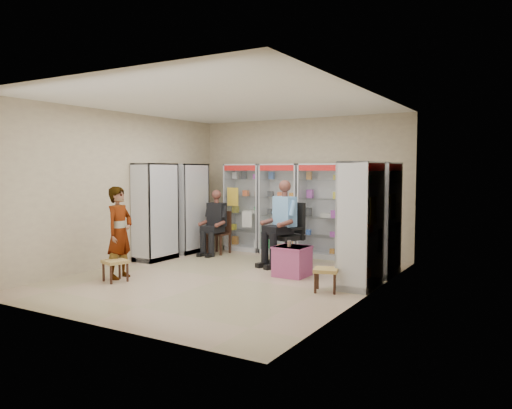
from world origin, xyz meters
The scene contains 18 objects.
floor centered at (0.00, 0.00, 0.00)m, with size 6.00×6.00×0.00m, color tan.
room_shell centered at (0.00, 0.00, 1.97)m, with size 5.02×6.02×3.01m.
cabinet_back_left centered at (-1.30, 2.73, 1.00)m, with size 0.90×0.50×2.00m, color silver.
cabinet_back_mid centered at (-0.35, 2.73, 1.00)m, with size 0.90×0.50×2.00m, color #A4A6AB.
cabinet_back_right centered at (0.60, 2.73, 1.00)m, with size 0.90×0.50×2.00m, color #A0A1A6.
cabinet_right_far centered at (2.23, 1.60, 1.00)m, with size 0.50×0.90×2.00m, color silver.
cabinet_right_near centered at (2.23, 0.50, 1.00)m, with size 0.50×0.90×2.00m, color silver.
cabinet_left_far centered at (-2.23, 1.80, 1.00)m, with size 0.50×0.90×2.00m, color silver.
cabinet_left_near centered at (-2.23, 0.70, 1.00)m, with size 0.50×0.90×2.00m, color silver.
wooden_chair centered at (-1.55, 2.00, 0.47)m, with size 0.42×0.42×0.94m, color black.
seated_customer centered at (-1.55, 1.95, 0.67)m, with size 0.44×0.60×1.34m, color black, non-canonical shape.
office_chair centered at (0.36, 1.59, 0.61)m, with size 0.67×0.67×1.23m, color black.
seated_shopkeeper centered at (0.36, 1.54, 0.78)m, with size 0.51×0.71×1.56m, color #78A3ED, non-canonical shape.
pink_trunk centered at (0.93, 0.70, 0.26)m, with size 0.55×0.53×0.53m, color #9F3F81.
tea_glass centered at (0.89, 0.65, 0.58)m, with size 0.07×0.07×0.11m, color #611F08.
woven_stool_a centered at (1.87, -0.04, 0.18)m, with size 0.36×0.36×0.36m, color #94643E.
woven_stool_b centered at (-1.43, -1.18, 0.18)m, with size 0.36×0.36×0.36m, color #97673F.
standing_man centered at (-1.57, -0.94, 0.79)m, with size 0.58×0.38×1.58m, color gray.
Camera 1 is at (4.79, -7.08, 1.87)m, focal length 35.00 mm.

